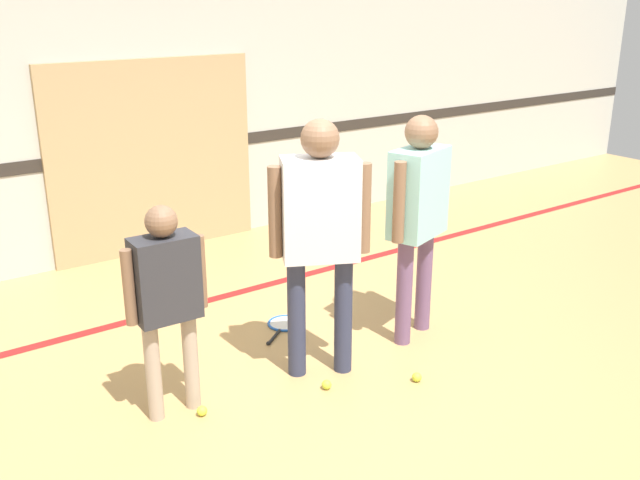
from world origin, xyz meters
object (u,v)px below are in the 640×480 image
object	(u,v)px
person_instructor	(320,222)
tennis_ball_by_spare_racket	(297,320)
person_student_right	(418,204)
tennis_ball_stray_left	(202,411)
racket_spare_on_floor	(285,324)
tennis_ball_stray_right	(417,377)
tennis_ball_near_instructor	(327,385)
person_student_left	(166,289)

from	to	relation	value
person_instructor	tennis_ball_by_spare_racket	distance (m)	1.31
person_student_right	tennis_ball_stray_left	xyz separation A→B (m)	(-1.83, -0.06, -1.02)
person_instructor	racket_spare_on_floor	size ratio (longest dim) A/B	3.43
person_student_right	tennis_ball_stray_left	size ratio (longest dim) A/B	25.78
racket_spare_on_floor	person_instructor	bearing A→B (deg)	39.33
person_student_right	tennis_ball_by_spare_racket	xyz separation A→B (m)	(-0.62, 0.68, -1.02)
person_instructor	tennis_ball_stray_right	size ratio (longest dim) A/B	26.82
tennis_ball_near_instructor	tennis_ball_by_spare_racket	world-z (taller)	same
tennis_ball_by_spare_racket	racket_spare_on_floor	bearing A→B (deg)	159.68
person_student_left	racket_spare_on_floor	bearing A→B (deg)	29.25
tennis_ball_by_spare_racket	tennis_ball_stray_right	distance (m)	1.23
person_instructor	tennis_ball_stray_left	xyz separation A→B (m)	(-0.92, -0.02, -1.06)
person_instructor	tennis_ball_stray_left	world-z (taller)	person_instructor
person_student_left	person_student_right	distance (m)	1.96
person_instructor	tennis_ball_near_instructor	bearing A→B (deg)	-88.21
tennis_ball_stray_right	racket_spare_on_floor	bearing A→B (deg)	101.81
tennis_ball_stray_right	tennis_ball_near_instructor	bearing A→B (deg)	153.41
person_student_left	racket_spare_on_floor	distance (m)	1.62
tennis_ball_by_spare_racket	tennis_ball_stray_left	distance (m)	1.42
tennis_ball_stray_left	racket_spare_on_floor	bearing A→B (deg)	34.70
person_student_left	tennis_ball_stray_right	xyz separation A→B (m)	(1.50, -0.62, -0.81)
person_student_left	tennis_ball_near_instructor	xyz separation A→B (m)	(0.94, -0.34, -0.81)
person_student_right	tennis_ball_stray_left	world-z (taller)	person_student_right
tennis_ball_stray_left	tennis_ball_near_instructor	bearing A→B (deg)	-13.68
tennis_ball_by_spare_racket	tennis_ball_stray_right	xyz separation A→B (m)	(0.17, -1.22, 0.00)
person_instructor	tennis_ball_stray_left	distance (m)	1.41
tennis_ball_by_spare_racket	tennis_ball_stray_left	bearing A→B (deg)	-148.56
racket_spare_on_floor	tennis_ball_near_instructor	bearing A→B (deg)	36.78
racket_spare_on_floor	tennis_ball_near_instructor	distance (m)	1.02
tennis_ball_near_instructor	tennis_ball_stray_right	world-z (taller)	same
person_instructor	person_student_right	distance (m)	0.91
person_student_left	tennis_ball_stray_left	xyz separation A→B (m)	(0.12, -0.14, -0.81)
tennis_ball_near_instructor	tennis_ball_stray_right	distance (m)	0.62
person_student_left	tennis_ball_stray_left	distance (m)	0.83
person_instructor	tennis_ball_near_instructor	xyz separation A→B (m)	(-0.10, -0.22, -1.06)
racket_spare_on_floor	tennis_ball_by_spare_racket	size ratio (longest dim) A/B	7.81
person_student_left	person_student_right	bearing A→B (deg)	-0.25
racket_spare_on_floor	tennis_ball_by_spare_racket	xyz separation A→B (m)	(0.09, -0.03, 0.02)
person_student_right	racket_spare_on_floor	size ratio (longest dim) A/B	3.30
person_student_left	person_student_right	world-z (taller)	person_student_right
racket_spare_on_floor	tennis_ball_near_instructor	world-z (taller)	tennis_ball_near_instructor
person_student_left	tennis_ball_stray_left	world-z (taller)	person_student_left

